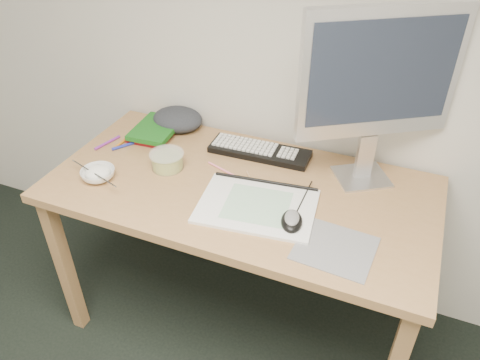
# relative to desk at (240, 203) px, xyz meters

# --- Properties ---
(desk) EXTENTS (1.40, 0.70, 0.75)m
(desk) POSITION_rel_desk_xyz_m (0.00, 0.00, 0.00)
(desk) COLOR #A2774A
(desk) RESTS_ON ground
(mousepad) EXTENTS (0.25, 0.23, 0.00)m
(mousepad) POSITION_rel_desk_xyz_m (0.40, -0.19, 0.08)
(mousepad) COLOR slate
(mousepad) RESTS_ON desk
(sketchpad) EXTENTS (0.43, 0.33, 0.01)m
(sketchpad) POSITION_rel_desk_xyz_m (0.10, -0.09, 0.09)
(sketchpad) COLOR silver
(sketchpad) RESTS_ON desk
(keyboard) EXTENTS (0.41, 0.14, 0.02)m
(keyboard) POSITION_rel_desk_xyz_m (-0.01, 0.23, 0.09)
(keyboard) COLOR black
(keyboard) RESTS_ON desk
(monitor) EXTENTS (0.47, 0.32, 0.63)m
(monitor) POSITION_rel_desk_xyz_m (0.40, 0.22, 0.48)
(monitor) COLOR silver
(monitor) RESTS_ON desk
(mouse) EXTENTS (0.10, 0.13, 0.04)m
(mouse) POSITION_rel_desk_xyz_m (0.24, -0.14, 0.11)
(mouse) COLOR black
(mouse) RESTS_ON sketchpad
(rice_bowl) EXTENTS (0.16, 0.16, 0.04)m
(rice_bowl) POSITION_rel_desk_xyz_m (-0.50, -0.16, 0.10)
(rice_bowl) COLOR silver
(rice_bowl) RESTS_ON desk
(chopsticks) EXTENTS (0.24, 0.09, 0.02)m
(chopsticks) POSITION_rel_desk_xyz_m (-0.50, -0.19, 0.12)
(chopsticks) COLOR silver
(chopsticks) RESTS_ON rice_bowl
(fruit_tub) EXTENTS (0.15, 0.15, 0.06)m
(fruit_tub) POSITION_rel_desk_xyz_m (-0.30, 0.00, 0.11)
(fruit_tub) COLOR gold
(fruit_tub) RESTS_ON desk
(book_red) EXTENTS (0.17, 0.22, 0.02)m
(book_red) POSITION_rel_desk_xyz_m (-0.48, 0.21, 0.09)
(book_red) COLOR maroon
(book_red) RESTS_ON desk
(book_green) EXTENTS (0.18, 0.24, 0.02)m
(book_green) POSITION_rel_desk_xyz_m (-0.47, 0.20, 0.11)
(book_green) COLOR #175C17
(book_green) RESTS_ON book_red
(cloth_lump) EXTENTS (0.22, 0.20, 0.08)m
(cloth_lump) POSITION_rel_desk_xyz_m (-0.42, 0.30, 0.12)
(cloth_lump) COLOR #2A2B32
(cloth_lump) RESTS_ON desk
(pencil_pink) EXTENTS (0.18, 0.07, 0.01)m
(pencil_pink) POSITION_rel_desk_xyz_m (-0.08, 0.06, 0.09)
(pencil_pink) COLOR pink
(pencil_pink) RESTS_ON desk
(pencil_tan) EXTENTS (0.12, 0.16, 0.01)m
(pencil_tan) POSITION_rel_desk_xyz_m (0.05, 0.01, 0.09)
(pencil_tan) COLOR tan
(pencil_tan) RESTS_ON desk
(pencil_black) EXTENTS (0.20, 0.01, 0.01)m
(pencil_black) POSITION_rel_desk_xyz_m (0.07, 0.05, 0.09)
(pencil_black) COLOR black
(pencil_black) RESTS_ON desk
(marker_blue) EXTENTS (0.08, 0.11, 0.01)m
(marker_blue) POSITION_rel_desk_xyz_m (-0.53, 0.08, 0.09)
(marker_blue) COLOR #1D28A2
(marker_blue) RESTS_ON desk
(marker_orange) EXTENTS (0.02, 0.12, 0.01)m
(marker_orange) POSITION_rel_desk_xyz_m (-0.56, 0.10, 0.09)
(marker_orange) COLOR #C66F17
(marker_orange) RESTS_ON desk
(marker_purple) EXTENTS (0.04, 0.13, 0.01)m
(marker_purple) POSITION_rel_desk_xyz_m (-0.62, 0.06, 0.09)
(marker_purple) COLOR #7B2895
(marker_purple) RESTS_ON desk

